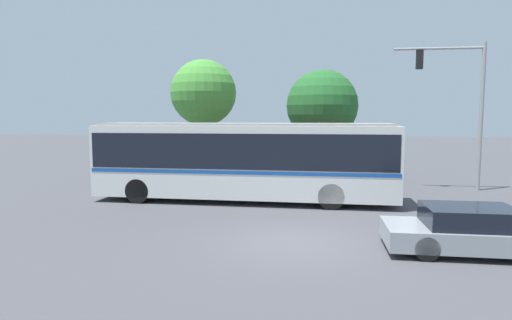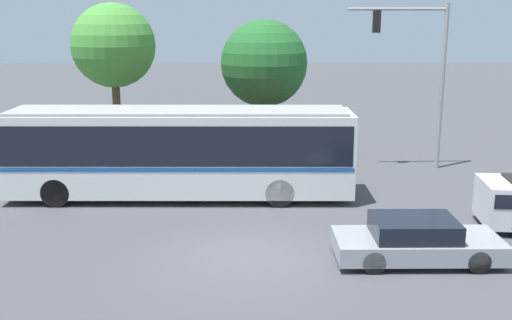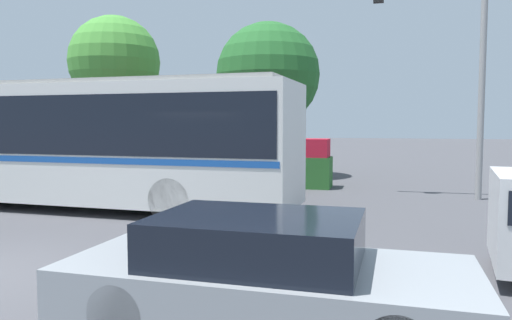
# 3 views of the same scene
# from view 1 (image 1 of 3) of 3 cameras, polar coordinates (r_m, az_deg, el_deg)

# --- Properties ---
(ground_plane) EXTENTS (140.00, 140.00, 0.00)m
(ground_plane) POSITION_cam_1_polar(r_m,az_deg,el_deg) (12.34, 5.01, -10.69)
(ground_plane) COLOR #444449
(city_bus) EXTENTS (12.43, 2.90, 3.25)m
(city_bus) POSITION_cam_1_polar(r_m,az_deg,el_deg) (17.69, -1.68, 0.40)
(city_bus) COLOR silver
(city_bus) RESTS_ON ground
(sedan_foreground) EXTENTS (4.46, 1.96, 1.20)m
(sedan_foreground) POSITION_cam_1_polar(r_m,az_deg,el_deg) (12.44, 26.82, -8.43)
(sedan_foreground) COLOR gray
(sedan_foreground) RESTS_ON ground
(traffic_light_pole) EXTENTS (4.20, 0.24, 6.97)m
(traffic_light_pole) POSITION_cam_1_polar(r_m,az_deg,el_deg) (22.70, 25.83, 7.76)
(traffic_light_pole) COLOR gray
(traffic_light_pole) RESTS_ON ground
(flowering_hedge) EXTENTS (8.63, 1.06, 1.67)m
(flowering_hedge) POSITION_cam_1_polar(r_m,az_deg,el_deg) (23.07, 5.46, -0.95)
(flowering_hedge) COLOR #286028
(flowering_hedge) RESTS_ON ground
(street_tree_left) EXTENTS (4.13, 4.13, 7.10)m
(street_tree_left) POSITION_cam_1_polar(r_m,az_deg,el_deg) (27.44, -7.00, 8.83)
(street_tree_left) COLOR brown
(street_tree_left) RESTS_ON ground
(street_tree_centre) EXTENTS (4.24, 4.24, 6.31)m
(street_tree_centre) POSITION_cam_1_polar(r_m,az_deg,el_deg) (25.98, 8.80, 7.15)
(street_tree_centre) COLOR brown
(street_tree_centre) RESTS_ON ground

